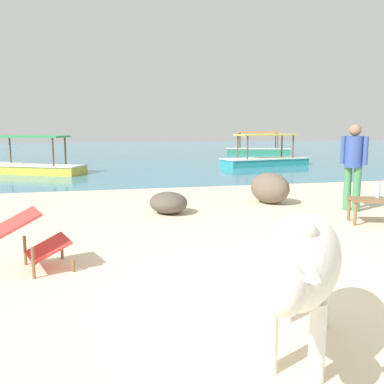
# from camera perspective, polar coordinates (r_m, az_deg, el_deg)

# --- Properties ---
(sand_beach) EXTENTS (18.00, 14.00, 0.04)m
(sand_beach) POSITION_cam_1_polar(r_m,az_deg,el_deg) (4.35, 10.33, -12.87)
(sand_beach) COLOR beige
(sand_beach) RESTS_ON ground
(water_surface) EXTENTS (60.00, 36.00, 0.03)m
(water_surface) POSITION_cam_1_polar(r_m,az_deg,el_deg) (25.80, -9.60, 5.11)
(water_surface) COLOR teal
(water_surface) RESTS_ON ground
(cow) EXTENTS (1.29, 1.69, 1.01)m
(cow) POSITION_cam_1_polar(r_m,az_deg,el_deg) (3.05, 14.47, -8.91)
(cow) COLOR silver
(cow) RESTS_ON sand_beach
(low_bench_table) EXTENTS (0.86, 0.66, 0.41)m
(low_bench_table) POSITION_cam_1_polar(r_m,az_deg,el_deg) (7.52, 23.26, -1.32)
(low_bench_table) COLOR brown
(low_bench_table) RESTS_ON sand_beach
(bottle) EXTENTS (0.07, 0.07, 0.30)m
(bottle) POSITION_cam_1_polar(r_m,az_deg,el_deg) (7.63, 23.74, 0.21)
(bottle) COLOR #A3C6D1
(bottle) RESTS_ON low_bench_table
(deck_chair_near) EXTENTS (0.89, 0.73, 0.68)m
(deck_chair_near) POSITION_cam_1_polar(r_m,az_deg,el_deg) (4.97, -20.62, -5.64)
(deck_chair_near) COLOR brown
(deck_chair_near) RESTS_ON sand_beach
(person_standing) EXTENTS (0.32, 0.44, 1.62)m
(person_standing) POSITION_cam_1_polar(r_m,az_deg,el_deg) (8.44, 20.89, 3.96)
(person_standing) COLOR #428956
(person_standing) RESTS_ON sand_beach
(shore_rock_large) EXTENTS (0.83, 0.91, 0.39)m
(shore_rock_large) POSITION_cam_1_polar(r_m,az_deg,el_deg) (7.77, -3.19, -1.43)
(shore_rock_large) COLOR brown
(shore_rock_large) RESTS_ON sand_beach
(shore_rock_small) EXTENTS (0.93, 1.09, 0.64)m
(shore_rock_small) POSITION_cam_1_polar(r_m,az_deg,el_deg) (8.89, 10.42, 0.54)
(shore_rock_small) COLOR #6B5B4C
(shore_rock_small) RESTS_ON sand_beach
(boat_yellow) EXTENTS (3.80, 2.68, 1.29)m
(boat_yellow) POSITION_cam_1_polar(r_m,az_deg,el_deg) (15.48, -20.76, 3.34)
(boat_yellow) COLOR gold
(boat_yellow) RESTS_ON water_surface
(boat_teal) EXTENTS (3.82, 1.80, 1.29)m
(boat_teal) POSITION_cam_1_polar(r_m,az_deg,el_deg) (17.68, 9.80, 4.40)
(boat_teal) COLOR teal
(boat_teal) RESTS_ON water_surface
(boat_green) EXTENTS (3.85, 2.11, 1.29)m
(boat_green) POSITION_cam_1_polar(r_m,az_deg,el_deg) (25.41, 8.85, 5.73)
(boat_green) COLOR #338E66
(boat_green) RESTS_ON water_surface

